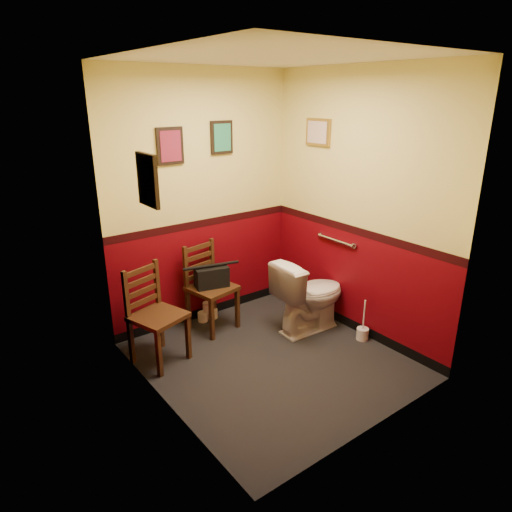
{
  "coord_description": "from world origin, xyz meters",
  "views": [
    {
      "loc": [
        -2.41,
        -2.96,
        2.43
      ],
      "look_at": [
        0.0,
        0.25,
        1.0
      ],
      "focal_mm": 32.0,
      "sensor_mm": 36.0,
      "label": 1
    }
  ],
  "objects": [
    {
      "name": "tp_stack",
      "position": [
        -0.05,
        1.1,
        0.09
      ],
      "size": [
        0.24,
        0.13,
        0.21
      ],
      "color": "silver",
      "rests_on": "floor"
    },
    {
      "name": "wall_right",
      "position": [
        1.1,
        0.0,
        1.35
      ],
      "size": [
        0.0,
        2.4,
        2.7
      ],
      "primitive_type": "cube",
      "rotation": [
        1.57,
        0.0,
        -1.57
      ],
      "color": "#59030B",
      "rests_on": "ground"
    },
    {
      "name": "framed_print_right",
      "position": [
        1.08,
        0.6,
        2.05
      ],
      "size": [
        0.04,
        0.34,
        0.28
      ],
      "color": "olive",
      "rests_on": "wall_right"
    },
    {
      "name": "chair_right",
      "position": [
        -0.11,
        0.94,
        0.47
      ],
      "size": [
        0.52,
        0.52,
        0.94
      ],
      "rotation": [
        0.0,
        0.0,
        0.19
      ],
      "color": "#442814",
      "rests_on": "floor"
    },
    {
      "name": "framed_print_left",
      "position": [
        -1.08,
        0.1,
        1.85
      ],
      "size": [
        0.04,
        0.3,
        0.38
      ],
      "color": "black",
      "rests_on": "wall_left"
    },
    {
      "name": "handbag",
      "position": [
        -0.1,
        0.9,
        0.6
      ],
      "size": [
        0.38,
        0.25,
        0.25
      ],
      "rotation": [
        0.0,
        0.0,
        -0.24
      ],
      "color": "black",
      "rests_on": "chair_right"
    },
    {
      "name": "toilet_brush",
      "position": [
        1.01,
        -0.26,
        0.07
      ],
      "size": [
        0.13,
        0.13,
        0.45
      ],
      "color": "silver",
      "rests_on": "floor"
    },
    {
      "name": "framed_print_back_b",
      "position": [
        0.25,
        1.18,
        2.0
      ],
      "size": [
        0.26,
        0.04,
        0.34
      ],
      "color": "black",
      "rests_on": "wall_back"
    },
    {
      "name": "grab_bar",
      "position": [
        1.07,
        0.25,
        0.95
      ],
      "size": [
        0.05,
        0.56,
        0.06
      ],
      "color": "silver",
      "rests_on": "wall_right"
    },
    {
      "name": "wall_back",
      "position": [
        0.0,
        1.2,
        1.35
      ],
      "size": [
        2.2,
        0.0,
        2.7
      ],
      "primitive_type": "cube",
      "rotation": [
        1.57,
        0.0,
        0.0
      ],
      "color": "#59030B",
      "rests_on": "ground"
    },
    {
      "name": "framed_print_back_a",
      "position": [
        -0.35,
        1.18,
        1.95
      ],
      "size": [
        0.28,
        0.04,
        0.36
      ],
      "color": "black",
      "rests_on": "wall_back"
    },
    {
      "name": "ceiling",
      "position": [
        0.0,
        0.0,
        2.7
      ],
      "size": [
        2.2,
        2.4,
        0.0
      ],
      "primitive_type": "cube",
      "rotation": [
        3.14,
        0.0,
        0.0
      ],
      "color": "silver",
      "rests_on": "ground"
    },
    {
      "name": "wall_left",
      "position": [
        -1.1,
        0.0,
        1.35
      ],
      "size": [
        0.0,
        2.4,
        2.7
      ],
      "primitive_type": "cube",
      "rotation": [
        1.57,
        0.0,
        1.57
      ],
      "color": "#59030B",
      "rests_on": "ground"
    },
    {
      "name": "toilet",
      "position": [
        0.72,
        0.25,
        0.4
      ],
      "size": [
        0.83,
        0.49,
        0.8
      ],
      "primitive_type": "imported",
      "rotation": [
        0.0,
        0.0,
        1.53
      ],
      "color": "white",
      "rests_on": "floor"
    },
    {
      "name": "wall_front",
      "position": [
        0.0,
        -1.2,
        1.35
      ],
      "size": [
        2.2,
        0.0,
        2.7
      ],
      "primitive_type": "cube",
      "rotation": [
        -1.57,
        0.0,
        0.0
      ],
      "color": "#59030B",
      "rests_on": "ground"
    },
    {
      "name": "chair_left",
      "position": [
        -0.86,
        0.68,
        0.47
      ],
      "size": [
        0.55,
        0.55,
        0.94
      ],
      "rotation": [
        0.0,
        0.0,
        0.3
      ],
      "color": "#442814",
      "rests_on": "floor"
    },
    {
      "name": "floor",
      "position": [
        0.0,
        0.0,
        0.0
      ],
      "size": [
        2.2,
        2.4,
        0.0
      ],
      "primitive_type": "cube",
      "color": "black",
      "rests_on": "ground"
    }
  ]
}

